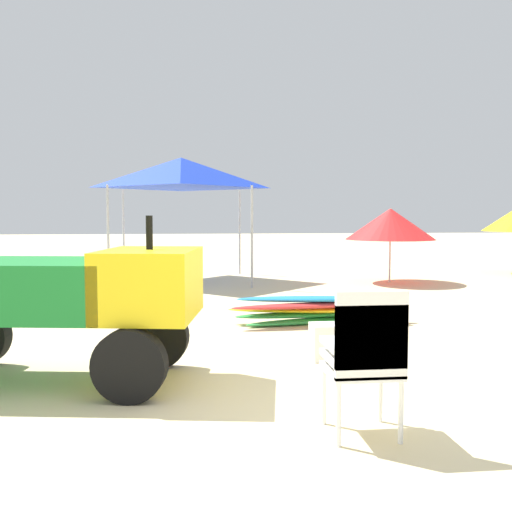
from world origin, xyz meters
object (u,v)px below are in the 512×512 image
(utility_cart, at_px, (61,296))
(beach_umbrella_left, at_px, (390,224))
(popup_canopy, at_px, (181,173))
(stacked_plastic_chairs, at_px, (365,350))
(surfboard_pile, at_px, (314,309))
(cooler_box, at_px, (338,341))

(utility_cart, bearing_deg, beach_umbrella_left, 52.22)
(utility_cart, distance_m, popup_canopy, 8.20)
(stacked_plastic_chairs, relative_size, popup_canopy, 0.35)
(surfboard_pile, relative_size, popup_canopy, 0.87)
(utility_cart, height_order, beach_umbrella_left, beach_umbrella_left)
(beach_umbrella_left, relative_size, cooler_box, 3.51)
(stacked_plastic_chairs, distance_m, popup_canopy, 9.86)
(surfboard_pile, bearing_deg, utility_cart, -138.86)
(popup_canopy, relative_size, beach_umbrella_left, 1.49)
(surfboard_pile, distance_m, cooler_box, 1.94)
(stacked_plastic_chairs, xyz_separation_m, popup_canopy, (-1.30, 9.60, 1.81))
(popup_canopy, relative_size, cooler_box, 5.22)
(stacked_plastic_chairs, relative_size, surfboard_pile, 0.40)
(stacked_plastic_chairs, distance_m, surfboard_pile, 4.16)
(surfboard_pile, bearing_deg, stacked_plastic_chairs, -97.42)
(beach_umbrella_left, bearing_deg, utility_cart, -127.78)
(stacked_plastic_chairs, bearing_deg, popup_canopy, 97.72)
(utility_cart, xyz_separation_m, cooler_box, (2.68, 0.55, -0.60))
(popup_canopy, distance_m, cooler_box, 7.94)
(surfboard_pile, xyz_separation_m, beach_umbrella_left, (2.70, 4.67, 1.08))
(beach_umbrella_left, bearing_deg, cooler_box, -113.45)
(popup_canopy, bearing_deg, beach_umbrella_left, -10.26)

